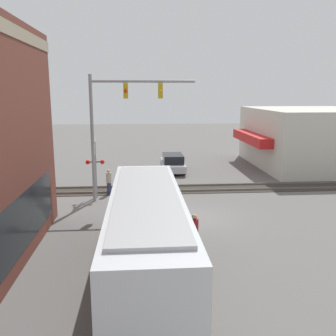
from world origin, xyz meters
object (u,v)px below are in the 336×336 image
Objects in this scene: crossing_signal at (95,162)px; parked_car_silver at (173,163)px; city_bus at (147,231)px; pedestrian_at_crossing at (109,182)px; pedestrian_near_bus at (194,233)px.

parked_car_silver is at bearing -36.58° from crossing_signal.
city_bus is 6.56× the size of pedestrian_at_crossing.
pedestrian_at_crossing is at bearing 24.38° from pedestrian_near_bus.
crossing_signal is at bearing 29.81° from pedestrian_near_bus.
pedestrian_near_bus is (1.91, -2.01, -0.88)m from city_bus.
crossing_signal is (10.63, 2.98, 0.57)m from city_bus.
crossing_signal is 1.74m from pedestrian_at_crossing.
city_bus is 11.50m from pedestrian_at_crossing.
crossing_signal reaches higher than city_bus.
pedestrian_near_bus is at bearing 177.93° from parked_car_silver.
parked_car_silver is 16.25m from pedestrian_near_bus.
parked_car_silver is 2.77× the size of pedestrian_at_crossing.
parked_car_silver is (7.52, -5.58, -1.60)m from crossing_signal.
pedestrian_at_crossing is at bearing 145.05° from parked_car_silver.
parked_car_silver is at bearing -34.95° from pedestrian_at_crossing.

